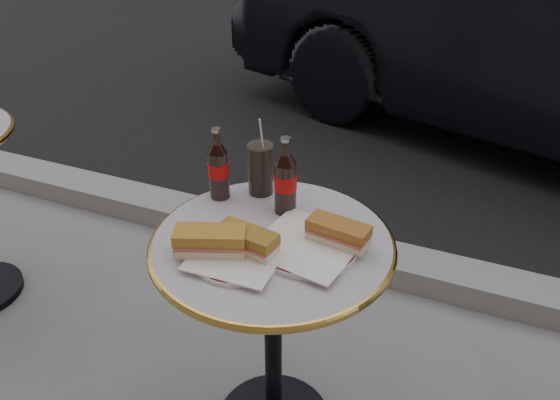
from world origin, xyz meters
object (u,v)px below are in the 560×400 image
at_px(cola_bottle_right, 285,176).
at_px(cola_bottle_left, 218,163).
at_px(plate_left, 238,256).
at_px(cola_glass, 261,169).
at_px(bistro_table, 273,344).
at_px(plate_right, 308,246).

bearing_deg(cola_bottle_right, cola_bottle_left, 179.87).
height_order(plate_left, cola_glass, cola_glass).
relative_size(bistro_table, cola_glass, 4.86).
xyz_separation_m(plate_left, plate_right, (0.14, 0.10, 0.00)).
xyz_separation_m(bistro_table, plate_right, (0.10, -0.00, 0.37)).
bearing_deg(plate_left, bistro_table, 66.98).
bearing_deg(cola_glass, bistro_table, -58.56).
relative_size(plate_left, cola_bottle_left, 1.04).
bearing_deg(plate_right, bistro_table, 178.45).
bearing_deg(cola_bottle_left, cola_glass, 34.73).
distance_m(plate_right, cola_glass, 0.31).
height_order(cola_bottle_left, cola_bottle_right, cola_bottle_right).
bearing_deg(cola_bottle_left, plate_right, -23.53).
xyz_separation_m(bistro_table, cola_bottle_right, (-0.02, 0.13, 0.48)).
relative_size(plate_left, cola_glass, 1.45).
distance_m(bistro_table, cola_bottle_right, 0.50).
bearing_deg(bistro_table, cola_glass, 121.44).
bearing_deg(cola_bottle_left, plate_left, -53.55).
distance_m(plate_left, cola_bottle_left, 0.31).
height_order(cola_bottle_right, cola_glass, cola_bottle_right).
bearing_deg(bistro_table, cola_bottle_left, 148.52).
height_order(bistro_table, plate_right, plate_right).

